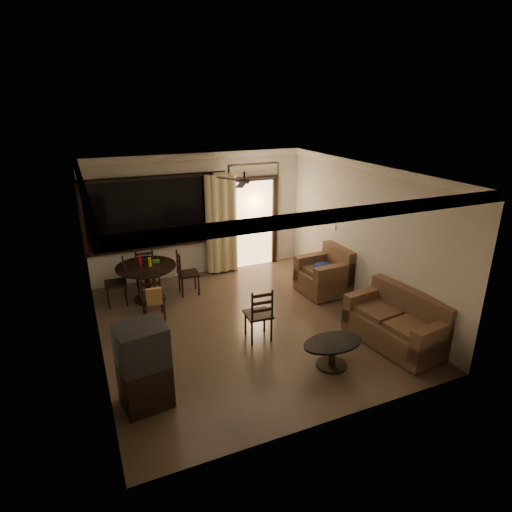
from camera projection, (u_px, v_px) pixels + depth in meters
name	position (u px, v px, depth m)	size (l,w,h in m)	color
ground	(246.00, 324.00, 7.85)	(5.50, 5.50, 0.00)	#7F6651
room_shell	(239.00, 204.00, 8.96)	(5.50, 6.70, 5.50)	beige
dining_table	(147.00, 273.00, 8.63)	(1.20, 1.20, 0.97)	black
dining_chair_west	(117.00, 291.00, 8.56)	(0.44, 0.44, 0.95)	black
dining_chair_east	(188.00, 281.00, 9.01)	(0.44, 0.44, 0.95)	black
dining_chair_south	(153.00, 304.00, 7.98)	(0.44, 0.50, 0.95)	black
dining_chair_north	(145.00, 277.00, 9.20)	(0.44, 0.44, 0.95)	black
tv_cabinet	(144.00, 366.00, 5.63)	(0.70, 0.64, 1.19)	black
sofa	(398.00, 324.00, 7.16)	(1.08, 1.75, 0.88)	#4D3324
armchair	(326.00, 275.00, 9.05)	(0.99, 0.99, 0.95)	#4D3324
coffee_table	(332.00, 350.00, 6.55)	(0.97, 0.58, 0.43)	black
side_chair	(259.00, 324.00, 7.30)	(0.46, 0.46, 0.97)	black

